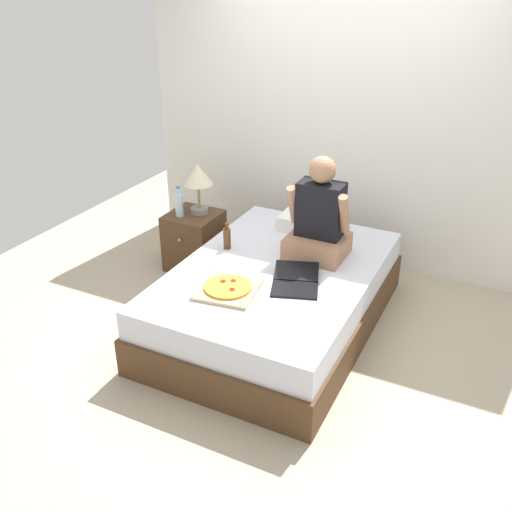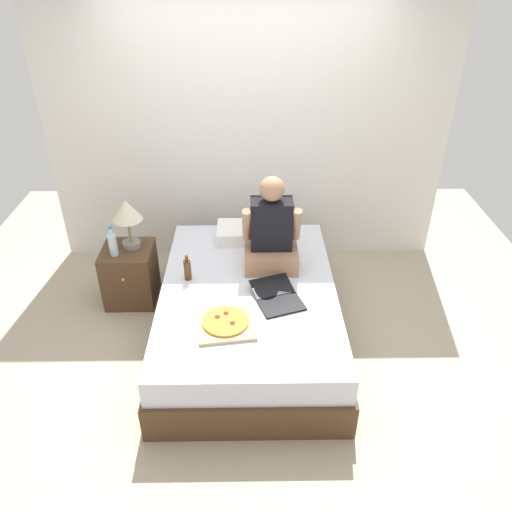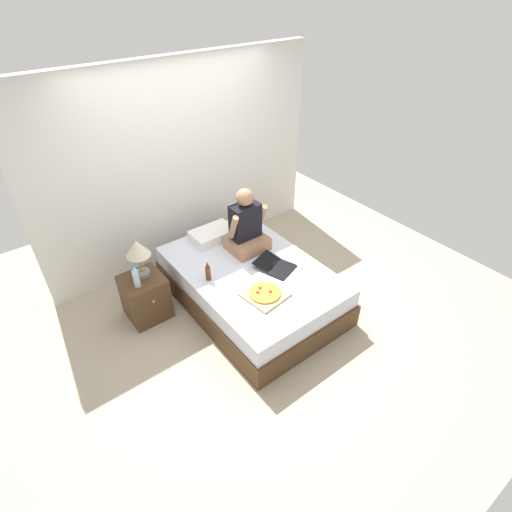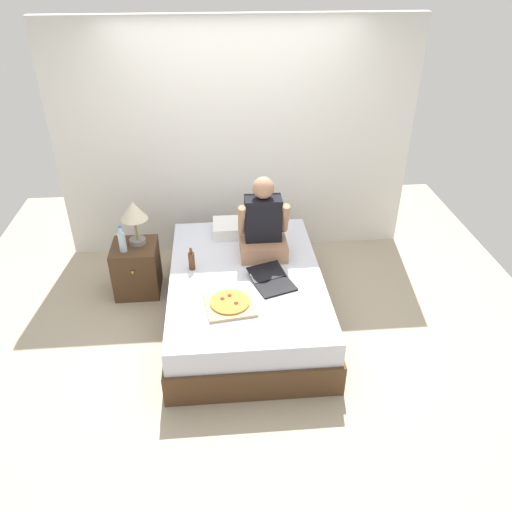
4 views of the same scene
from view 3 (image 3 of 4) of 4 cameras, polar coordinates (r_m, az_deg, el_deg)
name	(u,v)px [view 3 (image 3 of 4)]	position (r m, az deg, el deg)	size (l,w,h in m)	color
ground_plane	(251,301)	(4.83, -0.67, -6.41)	(5.78, 5.78, 0.00)	tan
wall_back	(183,165)	(5.15, -10.44, 12.64)	(3.78, 0.12, 2.50)	silver
bed	(251,285)	(4.66, -0.70, -4.17)	(1.41, 2.08, 0.51)	#4C331E
nightstand_left	(146,297)	(4.66, -15.50, -5.64)	(0.44, 0.47, 0.53)	#4C331E
lamp_on_left_nightstand	(138,251)	(4.34, -16.55, 0.72)	(0.26, 0.26, 0.45)	gray
water_bottle	(136,278)	(4.33, -16.74, -3.01)	(0.07, 0.07, 0.28)	silver
pillow	(213,234)	(4.97, -6.23, 3.08)	(0.52, 0.34, 0.12)	white
person_seated	(246,228)	(4.65, -1.43, 4.05)	(0.47, 0.40, 0.78)	#A37556
laptop	(277,267)	(4.49, 2.97, -1.53)	(0.43, 0.50, 0.07)	black
pizza_box	(265,294)	(4.14, 1.28, -5.44)	(0.45, 0.45, 0.05)	tan
beer_bottle_on_bed	(208,273)	(4.32, -6.87, -2.37)	(0.06, 0.06, 0.22)	#4C2811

